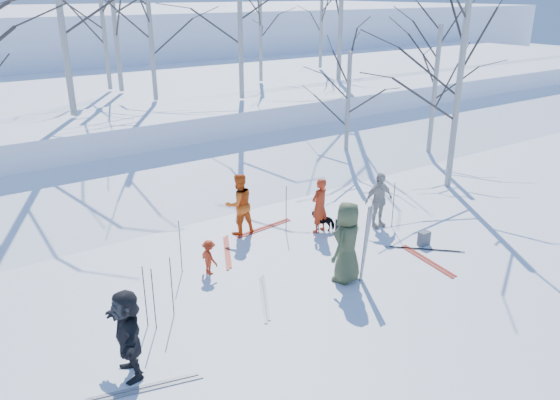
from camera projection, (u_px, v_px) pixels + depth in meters
ground at (315, 268)px, 13.27m from camera, size 120.00×120.00×0.00m
snow_ramp at (189, 184)px, 18.60m from camera, size 70.00×9.49×4.12m
snow_plateau at (96, 110)px, 25.99m from camera, size 70.00×18.00×2.20m
far_hill at (11, 51)px, 41.78m from camera, size 90.00×30.00×6.00m
skier_olive_center at (347, 242)px, 12.39m from camera, size 1.10×0.92×1.92m
skier_red_north at (319, 206)px, 15.01m from camera, size 0.63×0.47×1.56m
skier_redor_behind at (239, 204)px, 14.90m from camera, size 0.85×0.66×1.72m
skier_red_seated at (209, 257)px, 12.87m from camera, size 0.40×0.60×0.86m
skier_cream_east at (379, 200)px, 15.34m from camera, size 0.97×0.46×1.60m
skier_grey_west at (128, 334)px, 9.32m from camera, size 0.69×1.59×1.66m
dog at (323, 221)px, 15.30m from camera, size 0.69×0.63×0.54m
upright_ski_left at (365, 245)px, 12.32m from camera, size 0.08×0.16×1.90m
upright_ski_right at (366, 243)px, 12.38m from camera, size 0.10×0.23×1.89m
ski_pair_a at (425, 249)px, 14.21m from camera, size 2.10×2.10×0.02m
ski_pair_b at (427, 261)px, 13.60m from camera, size 0.71×1.95×0.02m
ski_pair_c at (264, 298)px, 11.97m from camera, size 1.81×2.07×0.02m
ski_pair_d at (145, 388)px, 9.25m from camera, size 1.08×1.99×0.02m
ski_pair_e at (264, 228)px, 15.48m from camera, size 0.62×1.94×0.02m
ski_pair_f at (227, 252)px, 14.07m from camera, size 1.72×2.06×0.02m
ski_pole_a at (145, 297)px, 10.75m from camera, size 0.02×0.02×1.34m
ski_pole_b at (172, 287)px, 11.10m from camera, size 0.02×0.02×1.34m
ski_pole_c at (154, 299)px, 10.66m from camera, size 0.02×0.02×1.34m
ski_pole_d at (180, 247)px, 12.83m from camera, size 0.02×0.02×1.34m
ski_pole_e at (286, 209)px, 15.07m from camera, size 0.02×0.02×1.34m
ski_pole_f at (393, 205)px, 15.34m from camera, size 0.02×0.02×1.34m
backpack_red at (350, 217)px, 15.71m from camera, size 0.32×0.22×0.42m
backpack_grey at (424, 238)px, 14.41m from camera, size 0.30×0.20×0.38m
backpack_dark at (343, 226)px, 15.14m from camera, size 0.34×0.24×0.40m
birch_plateau_d at (151, 35)px, 20.95m from camera, size 4.11×4.11×5.01m
birch_plateau_e at (103, 25)px, 23.36m from camera, size 4.40×4.40×5.43m
birch_plateau_f at (260, 35)px, 25.77m from camera, size 3.58×3.58×4.26m
birch_plateau_h at (240, 20)px, 21.26m from camera, size 4.86×4.86×6.08m
birch_plateau_i at (321, 17)px, 30.11m from camera, size 4.42×4.42×5.46m
birch_plateau_j at (114, 14)px, 22.73m from camera, size 5.08×5.08×6.41m
birch_edge_b at (458, 90)px, 17.65m from camera, size 5.22×5.22×6.59m
birch_edge_c at (434, 93)px, 21.18m from camera, size 4.21×4.21×5.16m
birch_edge_e at (348, 110)px, 20.46m from camera, size 3.58×3.58×4.26m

